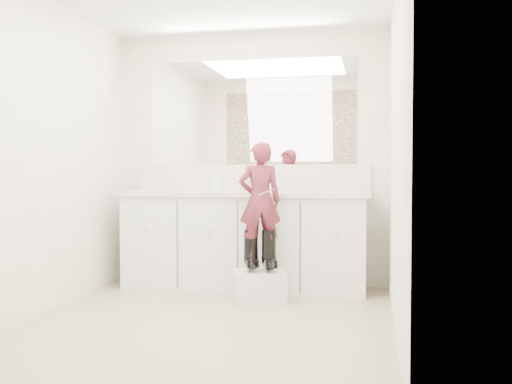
# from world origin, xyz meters

# --- Properties ---
(floor) EXTENTS (3.00, 3.00, 0.00)m
(floor) POSITION_xyz_m (0.00, 0.00, 0.00)
(floor) COLOR #8F7E5E
(floor) RESTS_ON ground
(wall_back) EXTENTS (2.60, 0.00, 2.60)m
(wall_back) POSITION_xyz_m (0.00, 1.50, 1.20)
(wall_back) COLOR beige
(wall_back) RESTS_ON floor
(wall_front) EXTENTS (2.60, 0.00, 2.60)m
(wall_front) POSITION_xyz_m (0.00, -1.50, 1.20)
(wall_front) COLOR beige
(wall_front) RESTS_ON floor
(wall_left) EXTENTS (0.00, 3.00, 3.00)m
(wall_left) POSITION_xyz_m (-1.30, 0.00, 1.20)
(wall_left) COLOR beige
(wall_left) RESTS_ON floor
(wall_right) EXTENTS (0.00, 3.00, 3.00)m
(wall_right) POSITION_xyz_m (1.30, 0.00, 1.20)
(wall_right) COLOR beige
(wall_right) RESTS_ON floor
(vanity_cabinet) EXTENTS (2.20, 0.55, 0.85)m
(vanity_cabinet) POSITION_xyz_m (0.00, 1.23, 0.42)
(vanity_cabinet) COLOR silver
(vanity_cabinet) RESTS_ON floor
(countertop) EXTENTS (2.28, 0.58, 0.04)m
(countertop) POSITION_xyz_m (0.00, 1.21, 0.87)
(countertop) COLOR beige
(countertop) RESTS_ON vanity_cabinet
(backsplash) EXTENTS (2.28, 0.03, 0.25)m
(backsplash) POSITION_xyz_m (0.00, 1.49, 1.02)
(backsplash) COLOR beige
(backsplash) RESTS_ON countertop
(mirror) EXTENTS (2.00, 0.02, 1.00)m
(mirror) POSITION_xyz_m (0.00, 1.49, 1.64)
(mirror) COLOR white
(mirror) RESTS_ON wall_back
(dot_panel) EXTENTS (2.00, 0.01, 1.20)m
(dot_panel) POSITION_xyz_m (0.00, -1.49, 1.65)
(dot_panel) COLOR #472819
(dot_panel) RESTS_ON wall_front
(faucet) EXTENTS (0.08, 0.08, 0.10)m
(faucet) POSITION_xyz_m (0.00, 1.38, 0.94)
(faucet) COLOR silver
(faucet) RESTS_ON countertop
(cup) EXTENTS (0.11, 0.11, 0.08)m
(cup) POSITION_xyz_m (0.55, 1.25, 0.93)
(cup) COLOR beige
(cup) RESTS_ON countertop
(soap_bottle) EXTENTS (0.11, 0.12, 0.21)m
(soap_bottle) POSITION_xyz_m (-0.25, 1.16, 1.00)
(soap_bottle) COLOR silver
(soap_bottle) RESTS_ON countertop
(step_stool) EXTENTS (0.49, 0.45, 0.26)m
(step_stool) POSITION_xyz_m (0.25, 0.69, 0.13)
(step_stool) COLOR silver
(step_stool) RESTS_ON floor
(boot_left) EXTENTS (0.19, 0.25, 0.34)m
(boot_left) POSITION_xyz_m (0.17, 0.71, 0.43)
(boot_left) COLOR black
(boot_left) RESTS_ON step_stool
(boot_right) EXTENTS (0.19, 0.25, 0.34)m
(boot_right) POSITION_xyz_m (0.32, 0.71, 0.43)
(boot_right) COLOR black
(boot_right) RESTS_ON step_stool
(toddler) EXTENTS (0.40, 0.33, 0.96)m
(toddler) POSITION_xyz_m (0.25, 0.71, 0.84)
(toddler) COLOR #A2324A
(toddler) RESTS_ON step_stool
(toothbrush) EXTENTS (0.13, 0.06, 0.06)m
(toothbrush) POSITION_xyz_m (0.32, 0.63, 0.91)
(toothbrush) COLOR #CB4F96
(toothbrush) RESTS_ON toddler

